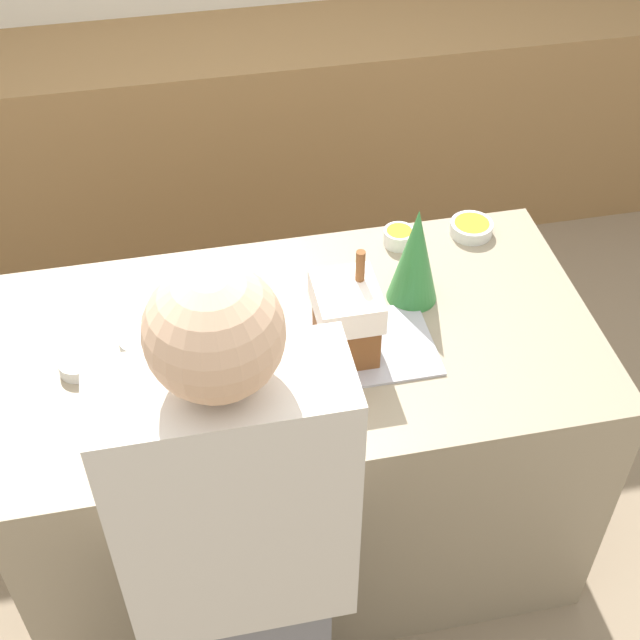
# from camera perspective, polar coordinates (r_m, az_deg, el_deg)

# --- Properties ---
(ground_plane) EXTENTS (12.00, 12.00, 0.00)m
(ground_plane) POSITION_cam_1_polar(r_m,az_deg,el_deg) (3.16, -1.01, -13.44)
(ground_plane) COLOR gray
(back_cabinet_block) EXTENTS (6.00, 0.60, 0.95)m
(back_cabinet_block) POSITION_cam_1_polar(r_m,az_deg,el_deg) (4.10, -5.84, 11.39)
(back_cabinet_block) COLOR #9E7547
(back_cabinet_block) RESTS_ON ground_plane
(kitchen_island) EXTENTS (1.63, 0.88, 0.94)m
(kitchen_island) POSITION_cam_1_polar(r_m,az_deg,el_deg) (2.77, -1.13, -8.14)
(kitchen_island) COLOR gray
(kitchen_island) RESTS_ON ground_plane
(baking_tray) EXTENTS (0.48, 0.28, 0.01)m
(baking_tray) POSITION_cam_1_polar(r_m,az_deg,el_deg) (2.38, 1.63, -1.92)
(baking_tray) COLOR #B2B2BC
(baking_tray) RESTS_ON kitchen_island
(gingerbread_house) EXTENTS (0.16, 0.19, 0.30)m
(gingerbread_house) POSITION_cam_1_polar(r_m,az_deg,el_deg) (2.30, 1.70, 0.14)
(gingerbread_house) COLOR brown
(gingerbread_house) RESTS_ON baking_tray
(decorative_tree) EXTENTS (0.14, 0.14, 0.31)m
(decorative_tree) POSITION_cam_1_polar(r_m,az_deg,el_deg) (2.46, 6.11, 4.13)
(decorative_tree) COLOR #33843D
(decorative_tree) RESTS_ON kitchen_island
(candy_bowl_far_right) EXTENTS (0.12, 0.12, 0.04)m
(candy_bowl_far_right) POSITION_cam_1_polar(r_m,az_deg,el_deg) (2.42, -11.36, -1.38)
(candy_bowl_far_right) COLOR silver
(candy_bowl_far_right) RESTS_ON kitchen_island
(candy_bowl_behind_tray) EXTENTS (0.13, 0.13, 0.04)m
(candy_bowl_behind_tray) POSITION_cam_1_polar(r_m,az_deg,el_deg) (2.79, 9.66, 5.86)
(candy_bowl_behind_tray) COLOR silver
(candy_bowl_behind_tray) RESTS_ON kitchen_island
(candy_bowl_far_left) EXTENTS (0.10, 0.10, 0.04)m
(candy_bowl_far_left) POSITION_cam_1_polar(r_m,az_deg,el_deg) (2.41, -15.26, -2.75)
(candy_bowl_far_left) COLOR silver
(candy_bowl_far_left) RESTS_ON kitchen_island
(candy_bowl_near_tray_right) EXTENTS (0.09, 0.09, 0.05)m
(candy_bowl_near_tray_right) POSITION_cam_1_polar(r_m,az_deg,el_deg) (2.72, 5.07, 5.36)
(candy_bowl_near_tray_right) COLOR white
(candy_bowl_near_tray_right) RESTS_ON kitchen_island
(mug) EXTENTS (0.09, 0.09, 0.10)m
(mug) POSITION_cam_1_polar(r_m,az_deg,el_deg) (2.21, -4.46, -4.98)
(mug) COLOR #B24238
(mug) RESTS_ON kitchen_island
(person) EXTENTS (0.47, 0.58, 1.77)m
(person) POSITION_cam_1_polar(r_m,az_deg,el_deg) (2.02, -5.03, -15.90)
(person) COLOR slate
(person) RESTS_ON ground_plane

